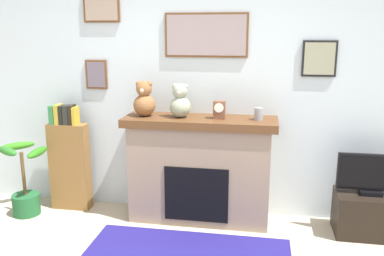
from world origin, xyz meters
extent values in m
cube|color=silver|center=(0.00, 2.00, 1.30)|extent=(5.20, 0.12, 2.60)
cube|color=brown|center=(0.07, 1.93, 1.88)|extent=(0.84, 0.02, 0.44)
cube|color=gray|center=(0.07, 1.91, 1.88)|extent=(0.80, 0.00, 0.40)
cube|color=brown|center=(-1.11, 1.93, 1.47)|extent=(0.24, 0.02, 0.31)
cube|color=slate|center=(-1.11, 1.91, 1.47)|extent=(0.20, 0.00, 0.27)
cube|color=black|center=(1.18, 1.93, 1.66)|extent=(0.33, 0.02, 0.35)
cube|color=#989A79|center=(1.18, 1.91, 1.66)|extent=(0.29, 0.00, 0.31)
cube|color=brown|center=(-1.02, 1.93, 2.15)|extent=(0.39, 0.02, 0.29)
cube|color=tan|center=(-1.02, 1.91, 2.15)|extent=(0.35, 0.00, 0.25)
cube|color=gray|center=(0.05, 1.71, 0.50)|extent=(1.40, 0.45, 1.00)
cube|color=brown|center=(0.05, 1.71, 1.04)|extent=(1.52, 0.51, 0.08)
cube|color=black|center=(0.05, 1.48, 0.36)|extent=(0.63, 0.02, 0.55)
cube|color=brown|center=(-1.39, 1.74, 0.48)|extent=(0.42, 0.16, 0.95)
cube|color=#327743|center=(-1.54, 1.74, 1.05)|extent=(0.05, 0.13, 0.20)
cube|color=gold|center=(-1.48, 1.74, 1.06)|extent=(0.05, 0.13, 0.21)
cube|color=black|center=(-1.43, 1.74, 1.05)|extent=(0.04, 0.13, 0.20)
cube|color=#272723|center=(-1.38, 1.74, 1.06)|extent=(0.06, 0.13, 0.20)
cube|color=black|center=(-1.33, 1.74, 1.06)|extent=(0.03, 0.13, 0.21)
cube|color=gold|center=(-1.29, 1.74, 1.05)|extent=(0.03, 0.13, 0.19)
cylinder|color=#1E592D|center=(-1.80, 1.49, 0.11)|extent=(0.28, 0.28, 0.22)
cylinder|color=brown|center=(-1.80, 1.49, 0.46)|extent=(0.04, 0.04, 0.47)
ellipsoid|color=#2B7519|center=(-1.62, 1.49, 0.70)|extent=(0.11, 0.36, 0.08)
ellipsoid|color=#347E1A|center=(-1.92, 1.62, 0.72)|extent=(0.33, 0.32, 0.08)
ellipsoid|color=#2B7025|center=(-1.87, 1.37, 0.74)|extent=(0.36, 0.27, 0.08)
cube|color=black|center=(1.69, 1.64, 0.21)|extent=(0.61, 0.40, 0.41)
cube|color=black|center=(1.69, 1.64, 0.43)|extent=(0.20, 0.14, 0.04)
cube|color=black|center=(1.69, 1.64, 0.63)|extent=(0.64, 0.03, 0.36)
cube|color=black|center=(1.69, 1.62, 0.63)|extent=(0.60, 0.00, 0.32)
cylinder|color=gray|center=(0.62, 1.69, 1.14)|extent=(0.08, 0.08, 0.12)
cube|color=brown|center=(0.24, 1.69, 1.17)|extent=(0.11, 0.08, 0.18)
cylinder|color=white|center=(0.24, 1.65, 1.20)|extent=(0.09, 0.01, 0.09)
sphere|color=brown|center=(-0.52, 1.69, 1.19)|extent=(0.22, 0.22, 0.22)
sphere|color=brown|center=(-0.52, 1.69, 1.36)|extent=(0.16, 0.16, 0.16)
sphere|color=brown|center=(-0.57, 1.69, 1.41)|extent=(0.06, 0.06, 0.06)
sphere|color=brown|center=(-0.46, 1.69, 1.41)|extent=(0.06, 0.06, 0.06)
sphere|color=beige|center=(-0.52, 1.63, 1.35)|extent=(0.05, 0.05, 0.05)
sphere|color=#95A086|center=(-0.15, 1.69, 1.19)|extent=(0.21, 0.21, 0.21)
sphere|color=#95A086|center=(-0.15, 1.69, 1.35)|extent=(0.15, 0.15, 0.15)
sphere|color=#95A086|center=(-0.20, 1.69, 1.39)|extent=(0.05, 0.05, 0.05)
sphere|color=#95A086|center=(-0.10, 1.69, 1.39)|extent=(0.05, 0.05, 0.05)
sphere|color=beige|center=(-0.15, 1.63, 1.34)|extent=(0.05, 0.05, 0.05)
camera|label=1|loc=(0.65, -2.23, 1.91)|focal=38.32mm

